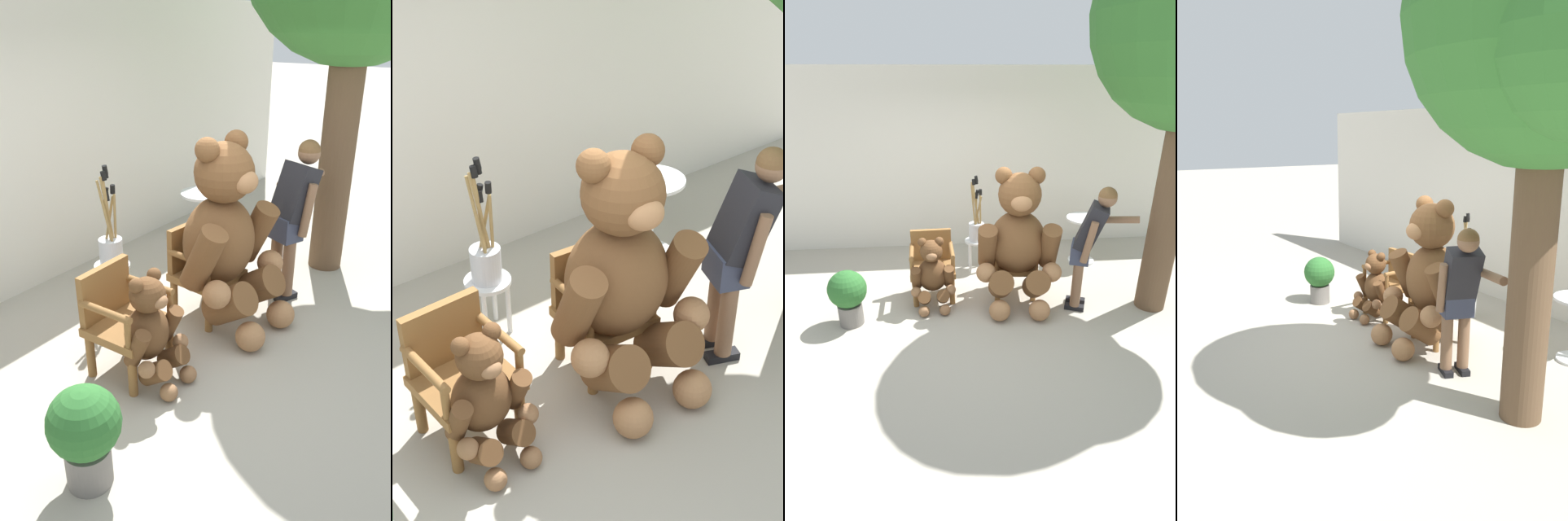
% 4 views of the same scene
% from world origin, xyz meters
% --- Properties ---
extents(ground_plane, '(60.00, 60.00, 0.00)m').
position_xyz_m(ground_plane, '(0.00, 0.00, 0.00)').
color(ground_plane, '#A8A091').
extents(wooden_chair_left, '(0.58, 0.54, 0.86)m').
position_xyz_m(wooden_chair_left, '(-0.54, 0.60, 0.46)').
color(wooden_chair_left, brown).
rests_on(wooden_chair_left, ground).
extents(wooden_chair_right, '(0.60, 0.57, 0.86)m').
position_xyz_m(wooden_chair_right, '(0.54, 0.60, 0.46)').
color(wooden_chair_right, brown).
rests_on(wooden_chair_right, ground).
extents(teddy_bear_large, '(1.04, 1.01, 1.72)m').
position_xyz_m(teddy_bear_large, '(0.53, 0.33, 0.84)').
color(teddy_bear_large, brown).
rests_on(teddy_bear_large, ground).
extents(teddy_bear_small, '(0.55, 0.52, 0.92)m').
position_xyz_m(teddy_bear_small, '(-0.53, 0.31, 0.45)').
color(teddy_bear_small, brown).
rests_on(teddy_bear_small, ground).
extents(person_visitor, '(0.83, 0.47, 1.56)m').
position_xyz_m(person_visitor, '(1.33, 0.10, 0.92)').
color(person_visitor, black).
rests_on(person_visitor, ground).
extents(white_stool, '(0.34, 0.34, 0.46)m').
position_xyz_m(white_stool, '(0.11, 1.34, 0.36)').
color(white_stool, silver).
rests_on(white_stool, ground).
extents(brush_bucket, '(0.22, 0.22, 0.95)m').
position_xyz_m(brush_bucket, '(0.11, 1.34, 0.67)').
color(brush_bucket, silver).
rests_on(brush_bucket, white_stool).
extents(round_side_table, '(0.56, 0.56, 0.72)m').
position_xyz_m(round_side_table, '(1.76, 1.42, 0.45)').
color(round_side_table, silver).
rests_on(round_side_table, ground).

